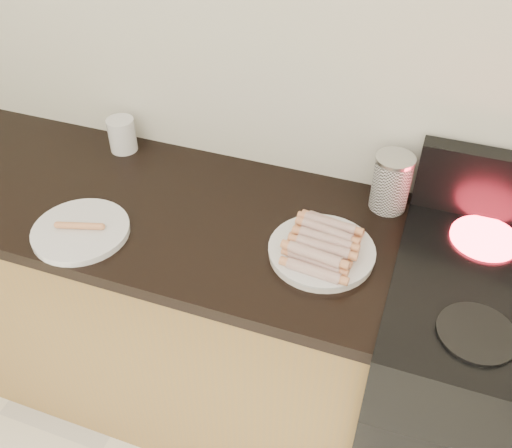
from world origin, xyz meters
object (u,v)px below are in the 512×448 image
(mug, at_px, (122,135))
(canister, at_px, (391,182))
(stove, at_px, (501,405))
(main_plate, at_px, (321,252))
(side_plate, at_px, (81,231))

(mug, bearing_deg, canister, -0.41)
(stove, height_order, mug, mug)
(stove, relative_size, mug, 8.26)
(mug, bearing_deg, main_plate, -20.03)
(canister, distance_m, mug, 0.87)
(main_plate, height_order, mug, mug)
(main_plate, bearing_deg, stove, 2.53)
(side_plate, bearing_deg, stove, 7.76)
(canister, bearing_deg, stove, -28.38)
(side_plate, relative_size, mug, 2.40)
(side_plate, distance_m, mug, 0.42)
(side_plate, height_order, canister, canister)
(main_plate, height_order, side_plate, same)
(stove, relative_size, main_plate, 3.30)
(stove, bearing_deg, canister, 151.62)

